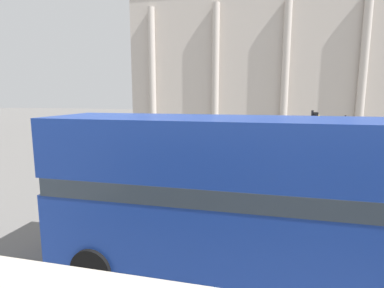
{
  "coord_description": "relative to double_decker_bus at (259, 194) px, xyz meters",
  "views": [
    {
      "loc": [
        -0.97,
        -2.0,
        4.74
      ],
      "look_at": [
        -5.12,
        15.52,
        1.84
      ],
      "focal_mm": 28.0,
      "sensor_mm": 36.0,
      "label": 1
    }
  ],
  "objects": [
    {
      "name": "double_decker_bus",
      "position": [
        0.0,
        0.0,
        0.0
      ],
      "size": [
        10.68,
        2.67,
        4.22
      ],
      "rotation": [
        0.0,
        0.0,
        0.03
      ],
      "color": "black",
      "rests_on": "ground_plane"
    },
    {
      "name": "plaza_building_left",
      "position": [
        -1.77,
        38.13,
        7.28
      ],
      "size": [
        32.21,
        14.73,
        19.26
      ],
      "color": "#BCB2A8",
      "rests_on": "ground_plane"
    },
    {
      "name": "traffic_light_mid",
      "position": [
        2.66,
        9.72,
        0.24
      ],
      "size": [
        0.42,
        0.24,
        3.98
      ],
      "color": "black",
      "rests_on": "ground_plane"
    },
    {
      "name": "traffic_light_far",
      "position": [
        6.26,
        17.75,
        -0.2
      ],
      "size": [
        0.42,
        0.24,
        3.27
      ],
      "color": "black",
      "rests_on": "ground_plane"
    },
    {
      "name": "pedestrian_red",
      "position": [
        -2.84,
        21.9,
        -1.42
      ],
      "size": [
        0.32,
        0.32,
        1.64
      ],
      "rotation": [
        0.0,
        0.0,
        4.73
      ],
      "color": "#282B33",
      "rests_on": "ground_plane"
    },
    {
      "name": "pedestrian_white",
      "position": [
        -7.11,
        10.32,
        -1.37
      ],
      "size": [
        0.32,
        0.32,
        1.7
      ],
      "rotation": [
        0.0,
        0.0,
        6.0
      ],
      "color": "#282B33",
      "rests_on": "ground_plane"
    }
  ]
}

